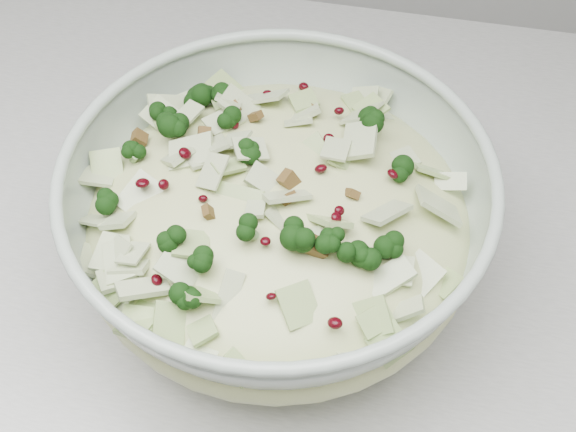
% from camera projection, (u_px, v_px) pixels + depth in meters
% --- Properties ---
extents(counter, '(3.60, 0.60, 0.90)m').
position_uv_depth(counter, '(398.00, 423.00, 1.06)').
color(counter, '#B8B8B3').
rests_on(counter, floor).
extents(mixing_bowl, '(0.41, 0.41, 0.13)m').
position_uv_depth(mixing_bowl, '(278.00, 223.00, 0.61)').
color(mixing_bowl, '#A3B3A6').
rests_on(mixing_bowl, counter).
extents(salad, '(0.40, 0.40, 0.13)m').
position_uv_depth(salad, '(278.00, 206.00, 0.60)').
color(salad, beige).
rests_on(salad, mixing_bowl).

